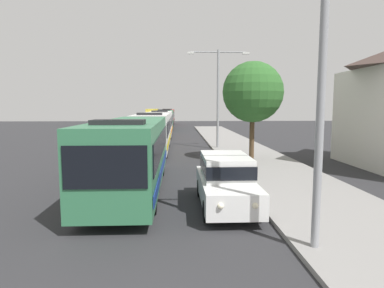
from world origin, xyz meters
name	(u,v)px	position (x,y,z in m)	size (l,w,h in m)	color
bus_lead	(132,152)	(-1.30, 10.99, 1.69)	(2.58, 10.83, 3.21)	#33724C
bus_second_in_line	(153,131)	(-1.30, 23.51, 1.69)	(2.58, 11.34, 3.21)	silver
bus_middle	(161,123)	(-1.30, 36.30, 1.69)	(2.58, 10.60, 3.21)	silver
bus_fourth_in_line	(165,119)	(-1.30, 49.39, 1.69)	(2.58, 11.64, 3.21)	#33724C
bus_rear	(168,116)	(-1.30, 62.97, 1.69)	(2.58, 11.23, 3.21)	maroon
white_suv	(226,179)	(2.40, 8.32, 1.03)	(1.86, 4.91, 1.90)	white
box_truck_oncoming	(152,116)	(-4.60, 65.17, 1.70)	(2.35, 7.30, 3.15)	white
streetlamp_near	(324,23)	(4.10, 4.48, 5.57)	(6.17, 0.28, 8.90)	gray
streetlamp_mid	(218,89)	(4.10, 24.80, 5.13)	(5.18, 0.28, 8.21)	gray
roadside_tree	(253,92)	(5.62, 18.44, 4.58)	(4.00, 4.00, 6.45)	#4C3823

